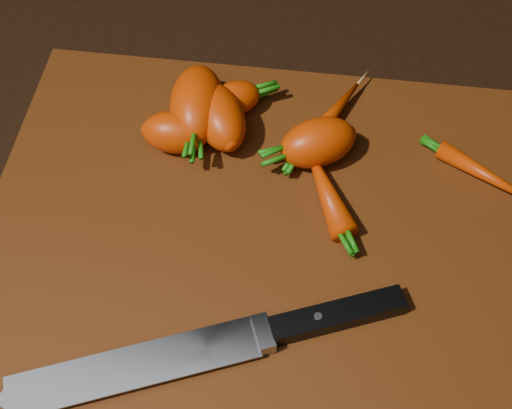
# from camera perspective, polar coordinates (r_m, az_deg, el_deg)

# --- Properties ---
(ground) EXTENTS (2.00, 2.00, 0.01)m
(ground) POSITION_cam_1_polar(r_m,az_deg,el_deg) (0.67, -0.11, -2.38)
(ground) COLOR black
(cutting_board) EXTENTS (0.50, 0.40, 0.01)m
(cutting_board) POSITION_cam_1_polar(r_m,az_deg,el_deg) (0.66, -0.11, -1.88)
(cutting_board) COLOR #5A2B0E
(cutting_board) RESTS_ON ground
(carrot_0) EXTENTS (0.07, 0.04, 0.04)m
(carrot_0) POSITION_cam_1_polar(r_m,az_deg,el_deg) (0.70, -6.46, 5.76)
(carrot_0) COLOR #C33607
(carrot_0) RESTS_ON cutting_board
(carrot_1) EXTENTS (0.06, 0.10, 0.05)m
(carrot_1) POSITION_cam_1_polar(r_m,az_deg,el_deg) (0.71, -4.72, 7.99)
(carrot_1) COLOR #C33607
(carrot_1) RESTS_ON cutting_board
(carrot_2) EXTENTS (0.08, 0.10, 0.05)m
(carrot_2) POSITION_cam_1_polar(r_m,az_deg,el_deg) (0.70, -2.95, 7.03)
(carrot_2) COLOR #C33607
(carrot_2) RESTS_ON cutting_board
(carrot_3) EXTENTS (0.09, 0.08, 0.05)m
(carrot_3) POSITION_cam_1_polar(r_m,az_deg,el_deg) (0.69, 4.97, 4.97)
(carrot_3) COLOR #C33607
(carrot_3) RESTS_ON cutting_board
(carrot_4) EXTENTS (0.06, 0.06, 0.04)m
(carrot_4) POSITION_cam_1_polar(r_m,az_deg,el_deg) (0.73, -1.77, 8.44)
(carrot_4) COLOR #C33607
(carrot_4) RESTS_ON cutting_board
(carrot_5) EXTENTS (0.07, 0.11, 0.02)m
(carrot_5) POSITION_cam_1_polar(r_m,az_deg,el_deg) (0.72, 5.81, 6.81)
(carrot_5) COLOR #C33607
(carrot_5) RESTS_ON cutting_board
(carrot_6) EXTENTS (0.10, 0.07, 0.02)m
(carrot_6) POSITION_cam_1_polar(r_m,az_deg,el_deg) (0.71, 18.15, 2.12)
(carrot_6) COLOR #C33607
(carrot_6) RESTS_ON cutting_board
(carrot_7) EXTENTS (0.07, 0.11, 0.03)m
(carrot_7) POSITION_cam_1_polar(r_m,az_deg,el_deg) (0.67, 5.57, 1.26)
(carrot_7) COLOR #C33607
(carrot_7) RESTS_ON cutting_board
(knife) EXTENTS (0.32, 0.15, 0.02)m
(knife) POSITION_cam_1_polar(r_m,az_deg,el_deg) (0.59, -7.80, -12.28)
(knife) COLOR gray
(knife) RESTS_ON cutting_board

